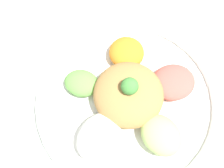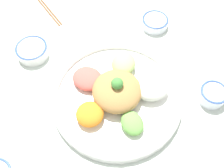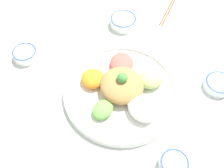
# 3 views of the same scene
# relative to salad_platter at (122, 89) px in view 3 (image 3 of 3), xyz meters

# --- Properties ---
(ground_plane) EXTENTS (2.40, 2.40, 0.00)m
(ground_plane) POSITION_rel_salad_platter_xyz_m (-0.03, 0.04, -0.03)
(ground_plane) COLOR silver
(salad_platter) EXTENTS (0.42, 0.42, 0.12)m
(salad_platter) POSITION_rel_salad_platter_xyz_m (0.00, 0.00, 0.00)
(salad_platter) COLOR white
(salad_platter) RESTS_ON ground_plane
(sauce_bowl_red) EXTENTS (0.10, 0.10, 0.04)m
(sauce_bowl_red) POSITION_rel_salad_platter_xyz_m (-0.04, -0.35, -0.01)
(sauce_bowl_red) COLOR white
(sauce_bowl_red) RESTS_ON ground_plane
(rice_bowl_blue) EXTENTS (0.09, 0.09, 0.05)m
(rice_bowl_blue) POSITION_rel_salad_platter_xyz_m (-0.29, -0.10, -0.00)
(rice_bowl_blue) COLOR white
(rice_bowl_blue) RESTS_ON ground_plane
(sauce_bowl_dark) EXTENTS (0.10, 0.10, 0.04)m
(sauce_bowl_dark) POSITION_rel_salad_platter_xyz_m (0.23, 0.35, -0.01)
(sauce_bowl_dark) COLOR white
(sauce_bowl_dark) RESTS_ON ground_plane
(rice_bowl_plain) EXTENTS (0.11, 0.11, 0.04)m
(rice_bowl_plain) POSITION_rel_salad_platter_xyz_m (0.34, -0.07, -0.00)
(rice_bowl_plain) COLOR white
(rice_bowl_plain) RESTS_ON ground_plane
(chopsticks_pair_near) EXTENTS (0.20, 0.15, 0.01)m
(chopsticks_pair_near) POSITION_rel_salad_platter_xyz_m (0.41, -0.30, -0.02)
(chopsticks_pair_near) COLOR brown
(chopsticks_pair_near) RESTS_ON ground_plane
(serving_spoon_main) EXTENTS (0.04, 0.12, 0.01)m
(serving_spoon_main) POSITION_rel_salad_platter_xyz_m (-0.21, 0.33, -0.02)
(serving_spoon_main) COLOR beige
(serving_spoon_main) RESTS_ON ground_plane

